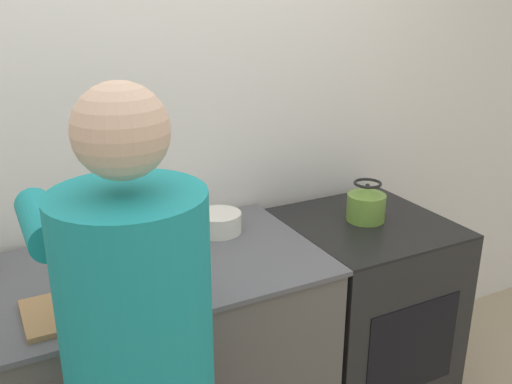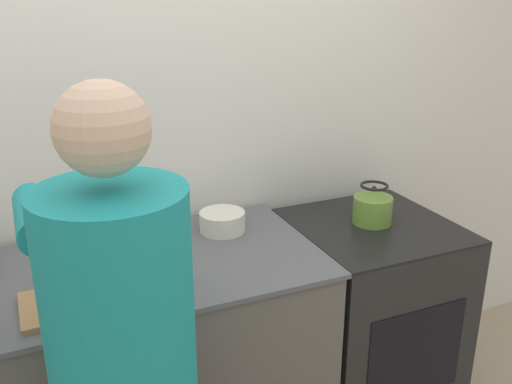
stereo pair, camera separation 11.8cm
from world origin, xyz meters
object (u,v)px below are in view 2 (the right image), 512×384
object	(u,v)px
cutting_board	(85,300)
kettle	(373,207)
bowl_prep	(222,222)
oven	(367,321)
knife	(101,296)

from	to	relation	value
cutting_board	kettle	world-z (taller)	kettle
cutting_board	bowl_prep	world-z (taller)	bowl_prep
cutting_board	oven	bearing A→B (deg)	7.69
cutting_board	kettle	xyz separation A→B (m)	(1.19, 0.18, 0.06)
knife	bowl_prep	xyz separation A→B (m)	(0.54, 0.36, 0.02)
knife	bowl_prep	distance (m)	0.65
cutting_board	bowl_prep	size ratio (longest dim) A/B	2.10
cutting_board	bowl_prep	distance (m)	0.68
oven	kettle	xyz separation A→B (m)	(-0.00, 0.02, 0.54)
bowl_prep	knife	bearing A→B (deg)	-146.16
oven	cutting_board	distance (m)	1.29
kettle	bowl_prep	bearing A→B (deg)	165.27
cutting_board	kettle	size ratio (longest dim) A/B	2.25
oven	kettle	world-z (taller)	kettle
knife	cutting_board	bearing A→B (deg)	138.16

